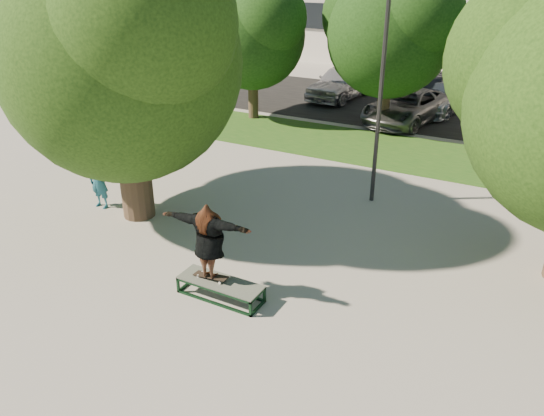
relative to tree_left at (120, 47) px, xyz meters
The scene contains 15 objects.
ground 6.26m from the tree_left, 14.31° to the right, with size 120.00×120.00×0.00m, color gray.
grass_strip 10.87m from the tree_left, 57.80° to the left, with size 30.00×4.00×0.02m, color #194B15.
asphalt_strip 16.13m from the tree_left, 73.93° to the left, with size 40.00×8.00×0.01m, color black.
tree_left is the anchor object (origin of this frame).
bg_tree_left 10.26m from the tree_left, 102.86° to the left, with size 5.28×4.51×5.77m.
bg_tree_mid 11.45m from the tree_left, 73.68° to the left, with size 5.76×4.92×6.24m.
bg_tree_right 13.66m from the tree_left, 50.20° to the left, with size 5.04×4.31×5.43m.
lamppost 6.70m from the tree_left, 36.42° to the left, with size 0.25×0.15×6.11m.
grind_box 6.37m from the tree_left, 28.42° to the right, with size 1.80×0.60×0.38m.
skater_rig 5.55m from the tree_left, 29.78° to the right, with size 2.01×0.66×1.69m.
bystander 3.80m from the tree_left, behind, with size 0.60×0.39×1.65m, color #1C586C.
car_silver_a 15.60m from the tree_left, 90.76° to the left, with size 1.93×4.80×1.63m, color #B7B6BB.
car_dark 16.28m from the tree_left, 76.17° to the left, with size 1.65×4.74×1.56m, color black.
car_grey 13.52m from the tree_left, 72.63° to the left, with size 2.28×4.95×1.37m, color slate.
car_silver_b 16.19m from the tree_left, 72.28° to the left, with size 1.92×4.71×1.37m, color #ADADB2.
Camera 1 is at (5.19, -8.65, 6.29)m, focal length 35.00 mm.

